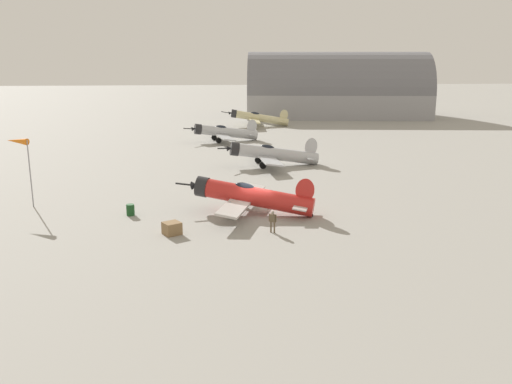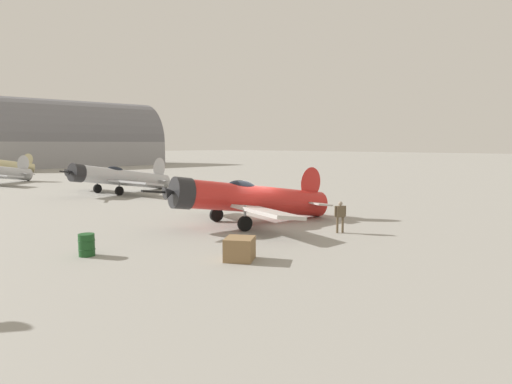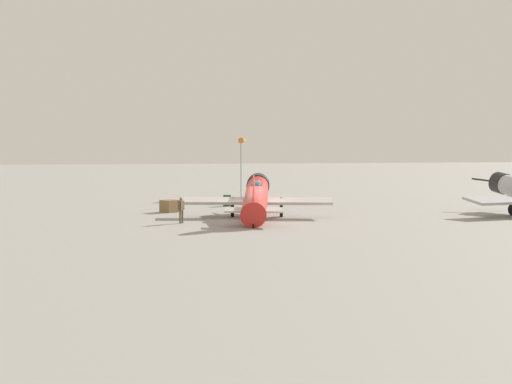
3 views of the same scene
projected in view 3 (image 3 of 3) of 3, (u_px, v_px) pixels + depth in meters
name	position (u px, v px, depth m)	size (l,w,h in m)	color
ground_plane	(256.00, 220.00, 39.11)	(400.00, 400.00, 0.00)	gray
airplane_foreground	(256.00, 197.00, 39.51)	(11.25, 10.13, 3.20)	red
ground_crew_mechanic	(181.00, 207.00, 36.96)	(0.52, 0.44, 1.62)	brown
equipment_crate	(170.00, 206.00, 44.00)	(1.54, 1.52, 0.89)	olive
fuel_drum	(227.00, 201.00, 48.84)	(0.68, 0.68, 0.91)	#19471E
windsock_mast	(244.00, 143.00, 58.68)	(2.27, 1.61, 5.81)	gray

